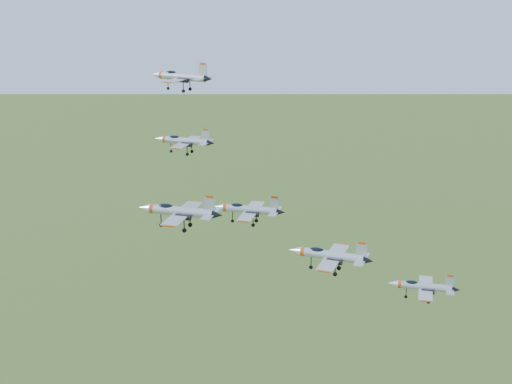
% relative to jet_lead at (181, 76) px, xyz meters
% --- Properties ---
extents(jet_lead, '(13.24, 11.07, 3.54)m').
position_rel_jet_lead_xyz_m(jet_lead, '(0.00, 0.00, 0.00)').
color(jet_lead, '#B1B5BE').
extents(jet_left_high, '(11.07, 9.09, 2.97)m').
position_rel_jet_lead_xyz_m(jet_left_high, '(6.04, -13.44, -8.71)').
color(jet_left_high, '#B1B5BE').
extents(jet_right_high, '(13.42, 11.04, 3.59)m').
position_rel_jet_lead_xyz_m(jet_right_high, '(12.46, -30.79, -14.89)').
color(jet_right_high, '#B1B5BE').
extents(jet_left_low, '(12.85, 10.62, 3.43)m').
position_rel_jet_lead_xyz_m(jet_left_low, '(17.23, -12.56, -20.19)').
color(jet_left_low, '#B1B5BE').
extents(jet_right_low, '(12.53, 10.33, 3.35)m').
position_rel_jet_lead_xyz_m(jet_right_low, '(35.00, -29.15, -19.73)').
color(jet_right_low, '#B1B5BE').
extents(jet_trail, '(11.47, 9.49, 3.06)m').
position_rel_jet_lead_xyz_m(jet_trail, '(47.51, -15.29, -29.14)').
color(jet_trail, '#B1B5BE').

